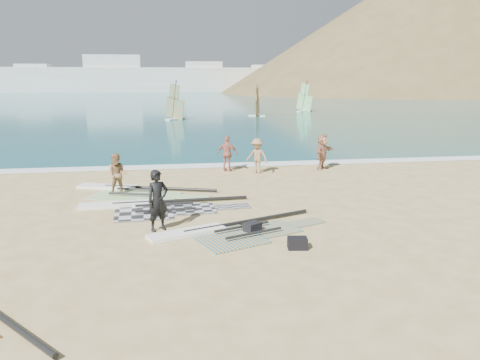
{
  "coord_description": "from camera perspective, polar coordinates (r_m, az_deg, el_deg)",
  "views": [
    {
      "loc": [
        -3.1,
        -13.22,
        4.83
      ],
      "look_at": [
        -0.4,
        4.0,
        1.0
      ],
      "focal_mm": 35.0,
      "sensor_mm": 36.0,
      "label": 1
    }
  ],
  "objects": [
    {
      "name": "rig_grey",
      "position": [
        17.97,
        -10.79,
        -3.26
      ],
      "size": [
        6.52,
        2.61,
        0.21
      ],
      "rotation": [
        0.0,
        0.0,
        0.06
      ],
      "color": "black",
      "rests_on": "ground"
    },
    {
      "name": "windsurfer_left",
      "position": [
        55.09,
        -7.97,
        8.64
      ],
      "size": [
        2.31,
        2.3,
        4.62
      ],
      "rotation": [
        0.0,
        0.0,
        0.78
      ],
      "color": "white",
      "rests_on": "ground"
    },
    {
      "name": "beachgoer_left",
      "position": [
        20.09,
        -14.72,
        0.66
      ],
      "size": [
        0.96,
        0.8,
        1.77
      ],
      "primitive_type": "imported",
      "rotation": [
        0.0,
        0.0,
        -0.16
      ],
      "color": "#9F754D",
      "rests_on": "ground"
    },
    {
      "name": "beachgoer_right",
      "position": [
        25.35,
        10.02,
        3.41
      ],
      "size": [
        1.64,
        1.66,
        1.91
      ],
      "primitive_type": "imported",
      "rotation": [
        0.0,
        0.0,
        0.8
      ],
      "color": "tan",
      "rests_on": "ground"
    },
    {
      "name": "beachgoer_back",
      "position": [
        24.49,
        -1.54,
        3.23
      ],
      "size": [
        1.18,
        0.85,
        1.86
      ],
      "primitive_type": "imported",
      "rotation": [
        0.0,
        0.0,
        2.74
      ],
      "color": "#B96959",
      "rests_on": "ground"
    },
    {
      "name": "person_wetsuit",
      "position": [
        15.14,
        -9.98,
        -2.48
      ],
      "size": [
        0.86,
        0.76,
        1.99
      ],
      "primitive_type": "imported",
      "rotation": [
        0.0,
        0.0,
        0.49
      ],
      "color": "black",
      "rests_on": "ground"
    },
    {
      "name": "windsurfer_right",
      "position": [
        68.33,
        7.87,
        9.33
      ],
      "size": [
        2.45,
        2.56,
        4.47
      ],
      "rotation": [
        0.0,
        0.0,
        0.57
      ],
      "color": "white",
      "rests_on": "ground"
    },
    {
      "name": "sea",
      "position": [
        145.34,
        -7.81,
        10.39
      ],
      "size": [
        300.0,
        240.0,
        0.06
      ],
      "primitive_type": "cube",
      "color": "#0E5A62",
      "rests_on": "ground"
    },
    {
      "name": "gear_bag_near",
      "position": [
        14.96,
        1.52,
        -5.8
      ],
      "size": [
        0.63,
        0.59,
        0.32
      ],
      "primitive_type": "cube",
      "rotation": [
        0.0,
        0.0,
        0.6
      ],
      "color": "black",
      "rests_on": "ground"
    },
    {
      "name": "windsurfer_centre",
      "position": [
        59.9,
        2.12,
        8.92
      ],
      "size": [
        2.28,
        2.52,
        4.02
      ],
      "rotation": [
        0.0,
        0.0,
        -0.39
      ],
      "color": "white",
      "rests_on": "ground"
    },
    {
      "name": "headland_main",
      "position": [
        168.22,
        23.03,
        9.79
      ],
      "size": [
        143.0,
        143.0,
        45.0
      ],
      "primitive_type": "cone",
      "color": "olive",
      "rests_on": "ground"
    },
    {
      "name": "beachgoer_mid",
      "position": [
        23.93,
        2.1,
        2.94
      ],
      "size": [
        1.34,
        1.24,
        1.81
      ],
      "primitive_type": "imported",
      "rotation": [
        0.0,
        0.0,
        -0.64
      ],
      "color": "#9A734F",
      "rests_on": "ground"
    },
    {
      "name": "rig_green",
      "position": [
        20.66,
        -13.23,
        -1.32
      ],
      "size": [
        6.12,
        3.55,
        0.2
      ],
      "rotation": [
        0.0,
        0.0,
        -0.32
      ],
      "color": "#67B423",
      "rests_on": "ground"
    },
    {
      "name": "rig_orange",
      "position": [
        14.92,
        -1.5,
        -6.3
      ],
      "size": [
        6.02,
        3.62,
        0.2
      ],
      "rotation": [
        0.0,
        0.0,
        0.37
      ],
      "color": "#FF9C2C",
      "rests_on": "ground"
    },
    {
      "name": "ground",
      "position": [
        14.42,
        4.07,
        -7.22
      ],
      "size": [
        300.0,
        300.0,
        0.0
      ],
      "primitive_type": "plane",
      "color": "#D0B579",
      "rests_on": "ground"
    },
    {
      "name": "surf_line",
      "position": [
        26.16,
        -1.95,
        1.75
      ],
      "size": [
        300.0,
        1.2,
        0.04
      ],
      "primitive_type": "cube",
      "color": "white",
      "rests_on": "ground"
    },
    {
      "name": "gear_bag_far",
      "position": [
        13.68,
        7.01,
        -7.65
      ],
      "size": [
        0.61,
        0.46,
        0.33
      ],
      "primitive_type": "cube",
      "rotation": [
        0.0,
        0.0,
        -0.14
      ],
      "color": "black",
      "rests_on": "ground"
    },
    {
      "name": "far_town",
      "position": [
        163.71,
        -13.63,
        11.95
      ],
      "size": [
        160.0,
        8.0,
        12.0
      ],
      "color": "white",
      "rests_on": "ground"
    }
  ]
}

